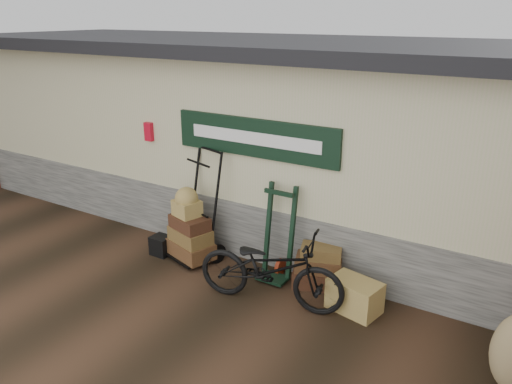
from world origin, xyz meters
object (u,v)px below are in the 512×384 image
wicker_hamper (355,296)px  black_trunk (161,245)px  porter_trolley (200,205)px  bicycle (270,264)px  green_barrow (278,233)px  suitcase_stack (319,265)px

wicker_hamper → black_trunk: (-3.17, -0.10, -0.06)m
porter_trolley → bicycle: bearing=-3.6°
green_barrow → bicycle: size_ratio=0.70×
wicker_hamper → black_trunk: size_ratio=2.10×
porter_trolley → bicycle: (1.58, -0.60, -0.30)m
porter_trolley → black_trunk: (-0.59, -0.27, -0.72)m
porter_trolley → black_trunk: bearing=-138.3°
porter_trolley → wicker_hamper: 2.67m
black_trunk → bicycle: size_ratio=0.15×
porter_trolley → suitcase_stack: size_ratio=2.54×
suitcase_stack → black_trunk: 2.55m
green_barrow → bicycle: 0.72m
black_trunk → bicycle: (2.17, -0.33, 0.42)m
green_barrow → wicker_hamper: size_ratio=2.16×
black_trunk → porter_trolley: bearing=24.7°
wicker_hamper → suitcase_stack: bearing=153.1°
green_barrow → bicycle: bearing=-68.6°
porter_trolley → wicker_hamper: porter_trolley is taller
bicycle → green_barrow: bearing=10.9°
green_barrow → suitcase_stack: size_ratio=2.01×
green_barrow → wicker_hamper: 1.37m
porter_trolley → green_barrow: bearing=19.8°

